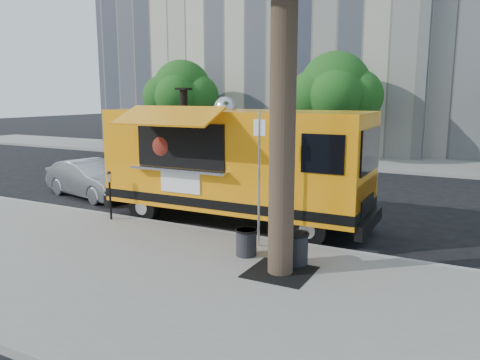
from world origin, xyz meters
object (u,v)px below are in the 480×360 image
at_px(far_tree_b, 335,88).
at_px(parking_meter, 110,189).
at_px(trash_bin_left, 246,241).
at_px(food_truck, 234,162).
at_px(sign_post, 259,171).
at_px(far_tree_a, 182,90).
at_px(trash_bin_right, 296,247).
at_px(sedan, 91,179).

bearing_deg(far_tree_b, parking_meter, -98.10).
bearing_deg(trash_bin_left, food_truck, 123.28).
bearing_deg(sign_post, far_tree_a, 129.83).
bearing_deg(parking_meter, sign_post, -2.52).
height_order(parking_meter, food_truck, food_truck).
bearing_deg(trash_bin_right, far_tree_a, 131.13).
relative_size(sign_post, food_truck, 0.40).
relative_size(far_tree_b, food_truck, 0.74).
distance_m(far_tree_a, trash_bin_right, 19.57).
relative_size(food_truck, trash_bin_left, 13.08).
distance_m(far_tree_a, far_tree_b, 9.01).
bearing_deg(far_tree_a, trash_bin_right, -48.87).
bearing_deg(parking_meter, far_tree_a, 117.15).
xyz_separation_m(sign_post, trash_bin_right, (1.14, -0.68, -1.35)).
xyz_separation_m(food_truck, trash_bin_left, (1.65, -2.52, -1.27)).
distance_m(far_tree_a, parking_meter, 15.59).
bearing_deg(sign_post, trash_bin_left, -86.76).
bearing_deg(sedan, far_tree_a, 32.41).
xyz_separation_m(far_tree_a, food_truck, (9.94, -12.02, -2.05)).
relative_size(far_tree_a, trash_bin_right, 8.27).
height_order(far_tree_a, food_truck, far_tree_a).
height_order(far_tree_b, sign_post, far_tree_b).
distance_m(sign_post, parking_meter, 4.64).
bearing_deg(trash_bin_right, far_tree_b, 103.87).
distance_m(parking_meter, trash_bin_right, 5.78).
bearing_deg(food_truck, trash_bin_right, -43.00).
height_order(far_tree_a, trash_bin_right, far_tree_a).
xyz_separation_m(parking_meter, food_truck, (2.94, 1.63, 0.74)).
xyz_separation_m(sign_post, trash_bin_left, (0.04, -0.69, -1.39)).
bearing_deg(sign_post, food_truck, 131.41).
height_order(food_truck, sedan, food_truck).
xyz_separation_m(food_truck, trash_bin_right, (2.75, -2.51, -1.23)).
bearing_deg(parking_meter, food_truck, 29.02).
height_order(sign_post, parking_meter, sign_post).
bearing_deg(sedan, trash_bin_left, -99.72).
height_order(parking_meter, trash_bin_left, parking_meter).
relative_size(far_tree_a, far_tree_b, 0.97).
height_order(far_tree_a, parking_meter, far_tree_a).
height_order(sedan, trash_bin_right, sedan).
bearing_deg(parking_meter, trash_bin_left, -10.95).
xyz_separation_m(far_tree_a, sedan, (3.94, -11.31, -3.14)).
xyz_separation_m(far_tree_a, sign_post, (11.55, -13.85, -1.93)).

